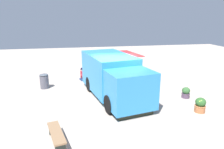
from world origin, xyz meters
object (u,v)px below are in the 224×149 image
object	(u,v)px
planter_flowering_far	(128,70)
trash_bin	(44,81)
food_truck	(114,78)
planter_flowering_side	(186,93)
planter_flowering_near	(200,105)
plaza_bench	(56,134)
person_customer	(82,75)

from	to	relation	value
planter_flowering_far	trash_bin	distance (m)	6.19
food_truck	planter_flowering_side	bearing A→B (deg)	-103.22
planter_flowering_near	plaza_bench	xyz separation A→B (m)	(-1.28, 6.47, -0.01)
planter_flowering_side	trash_bin	world-z (taller)	trash_bin
food_truck	planter_flowering_far	distance (m)	4.54
planter_flowering_side	food_truck	bearing A→B (deg)	76.78
food_truck	person_customer	distance (m)	3.97
person_customer	planter_flowering_far	xyz separation A→B (m)	(0.46, -3.49, 0.09)
planter_flowering_near	food_truck	bearing A→B (deg)	53.61
person_customer	trash_bin	size ratio (longest dim) A/B	0.94
planter_flowering_near	plaza_bench	size ratio (longest dim) A/B	0.43
trash_bin	planter_flowering_near	bearing A→B (deg)	-122.74
plaza_bench	trash_bin	xyz separation A→B (m)	(6.16, 1.12, 0.13)
planter_flowering_far	plaza_bench	size ratio (longest dim) A/B	0.51
person_customer	planter_flowering_far	world-z (taller)	person_customer
trash_bin	plaza_bench	bearing A→B (deg)	-169.69
person_customer	planter_flowering_side	world-z (taller)	person_customer
planter_flowering_far	planter_flowering_side	size ratio (longest dim) A/B	1.38
planter_flowering_side	plaza_bench	distance (m)	7.39
planter_flowering_far	planter_flowering_side	world-z (taller)	planter_flowering_far
planter_flowering_far	person_customer	bearing A→B (deg)	97.55
plaza_bench	planter_flowering_far	bearing A→B (deg)	-30.97
planter_flowering_side	trash_bin	xyz separation A→B (m)	(3.13, 7.86, 0.17)
person_customer	planter_flowering_near	size ratio (longest dim) A/B	1.24
planter_flowering_near	trash_bin	size ratio (longest dim) A/B	0.76
person_customer	plaza_bench	distance (m)	7.64
food_truck	person_customer	size ratio (longest dim) A/B	6.66
planter_flowering_near	planter_flowering_side	world-z (taller)	planter_flowering_near
planter_flowering_near	plaza_bench	bearing A→B (deg)	101.23
person_customer	planter_flowering_near	xyz separation A→B (m)	(-6.24, -5.17, 0.01)
person_customer	trash_bin	bearing A→B (deg)	119.43
planter_flowering_side	plaza_bench	bearing A→B (deg)	114.24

